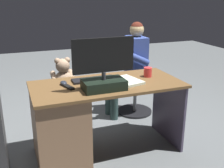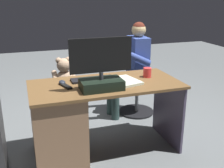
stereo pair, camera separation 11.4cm
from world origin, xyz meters
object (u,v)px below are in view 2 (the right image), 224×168
Objects in this scene: computer_mouse at (62,82)px; teddy_bear at (64,75)px; cup at (147,72)px; visitor_chair at (137,93)px; keyboard at (93,79)px; tv_remote at (66,86)px; desk at (68,121)px; person at (132,62)px; monitor at (101,74)px; office_chair_teddy at (66,104)px.

teddy_bear is at bearing -100.13° from computer_mouse.
cup is 0.89m from visitor_chair.
keyboard is 0.31m from tv_remote.
desk is 1.19× the size of person.
teddy_bear reaches higher than desk.
monitor is 0.31m from keyboard.
cup is at bearing 172.51° from keyboard.
teddy_bear is at bearing -114.37° from tv_remote.
desk is 0.74m from office_chair_teddy.
keyboard is at bearing 42.88° from person.
computer_mouse is at bearing -77.75° from desk.
monitor is 1.14m from person.
keyboard is 0.35× the size of person.
cup reaches higher than office_chair_teddy.
person reaches higher than office_chair_teddy.
computer_mouse is 0.79m from office_chair_teddy.
visitor_chair is at bearing -178.25° from teddy_bear.
monitor reaches higher than tv_remote.
monitor is 0.94m from teddy_bear.
monitor is at bearing 102.67° from office_chair_teddy.
desk is 0.37m from computer_mouse.
tv_remote is at bearing 83.03° from teddy_bear.
monitor is at bearing 135.54° from tv_remote.
monitor is 0.35m from tv_remote.
desk is 0.34m from tv_remote.
desk is 3.08× the size of visitor_chair.
keyboard reaches higher than visitor_chair.
office_chair_teddy is 0.95m from visitor_chair.
person is at bearing 2.58° from visitor_chair.
office_chair_teddy is (0.74, -0.66, -0.51)m from cup.
computer_mouse is at bearing 5.38° from keyboard.
person is at bearing -146.10° from computer_mouse.
visitor_chair is (-0.21, -0.71, -0.50)m from cup.
monitor is 0.42m from computer_mouse.
person is (-0.87, -0.04, 0.44)m from office_chair_teddy.
computer_mouse is at bearing 32.04° from visitor_chair.
cup is at bearing 73.66° from visitor_chair.
teddy_bear is (0.74, -0.68, -0.14)m from cup.
desk is at bearing 4.09° from cup.
computer_mouse is 0.26× the size of teddy_bear.
visitor_chair is at bearing -140.05° from keyboard.
person is at bearing -158.86° from tv_remote.
desk reaches higher than visitor_chair.
office_chair_teddy is (-0.09, -0.72, -0.12)m from desk.
cup is at bearing 138.03° from office_chair_teddy.
desk is 3.38× the size of keyboard.
computer_mouse is at bearing 33.90° from person.
tv_remote is (-0.00, 0.00, 0.34)m from desk.
office_chair_teddy is 1.02× the size of visitor_chair.
office_chair_teddy is (0.19, -0.59, -0.47)m from keyboard.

